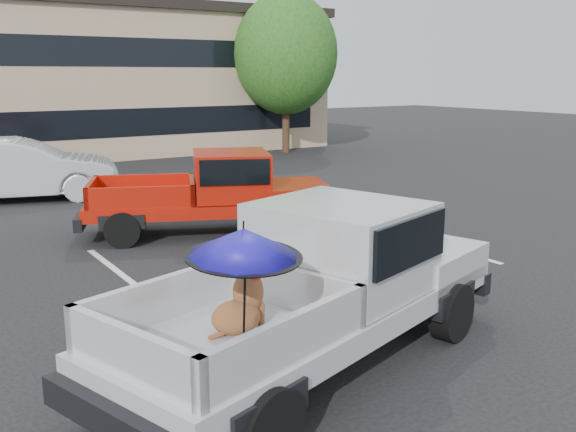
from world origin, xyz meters
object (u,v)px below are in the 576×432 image
(tree_back, at_px, (150,53))
(silver_pickup, at_px, (329,275))
(silver_sedan, at_px, (21,170))
(red_pickup, at_px, (224,189))
(tree_right, at_px, (286,54))

(tree_back, xyz_separation_m, silver_pickup, (-7.99, -25.92, -3.36))
(tree_back, relative_size, silver_pickup, 1.18)
(tree_back, bearing_deg, silver_sedan, -124.07)
(silver_pickup, distance_m, red_pickup, 6.55)
(silver_pickup, xyz_separation_m, red_pickup, (1.88, 6.28, -0.09))
(tree_right, bearing_deg, silver_sedan, -156.11)
(tree_right, xyz_separation_m, tree_back, (-3.00, 8.00, 0.20))
(silver_pickup, bearing_deg, tree_back, 55.62)
(red_pickup, xyz_separation_m, silver_sedan, (-2.90, 6.32, -0.12))
(silver_pickup, relative_size, silver_sedan, 1.18)
(tree_right, height_order, silver_pickup, tree_right)
(tree_right, relative_size, tree_back, 0.95)
(tree_right, distance_m, silver_pickup, 21.25)
(silver_sedan, bearing_deg, red_pickup, -138.69)
(tree_back, relative_size, silver_sedan, 1.40)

